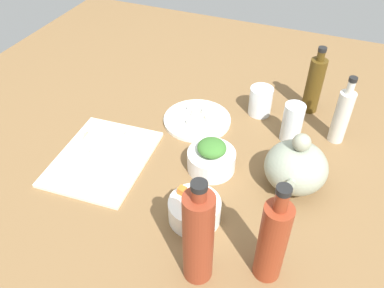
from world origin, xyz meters
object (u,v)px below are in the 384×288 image
(bottle_2, at_px, (198,237))
(drinking_glass_0, at_px, (261,101))
(bowl_carrots, at_px, (195,210))
(teapot, at_px, (296,167))
(drinking_glass_1, at_px, (292,123))
(bottle_1, at_px, (342,115))
(bottle_3, at_px, (273,240))
(plate_tofu, at_px, (197,120))
(bowl_greens, at_px, (211,160))
(cutting_board, at_px, (103,158))
(bottle_0, at_px, (314,84))

(bottle_2, xyz_separation_m, drinking_glass_0, (-0.61, -0.02, -0.08))
(bowl_carrots, xyz_separation_m, bottle_2, (0.13, 0.06, 0.09))
(bowl_carrots, bearing_deg, teapot, 135.10)
(bowl_carrots, bearing_deg, drinking_glass_1, 158.48)
(bowl_carrots, distance_m, bottle_1, 0.52)
(drinking_glass_0, height_order, drinking_glass_1, drinking_glass_1)
(drinking_glass_1, bearing_deg, drinking_glass_0, -128.19)
(bottle_2, relative_size, drinking_glass_1, 2.29)
(bowl_carrots, height_order, bottle_3, bottle_3)
(plate_tofu, bearing_deg, bowl_greens, 31.78)
(plate_tofu, height_order, teapot, teapot)
(cutting_board, distance_m, drinking_glass_0, 0.52)
(bottle_0, xyz_separation_m, drinking_glass_1, (0.17, -0.03, -0.04))
(cutting_board, relative_size, drinking_glass_1, 2.55)
(plate_tofu, height_order, drinking_glass_1, drinking_glass_1)
(bottle_3, distance_m, drinking_glass_1, 0.47)
(plate_tofu, xyz_separation_m, bottle_2, (0.49, 0.20, 0.12))
(drinking_glass_0, distance_m, drinking_glass_1, 0.15)
(teapot, height_order, bottle_2, bottle_2)
(bottle_0, relative_size, drinking_glass_0, 2.39)
(bowl_greens, bearing_deg, drinking_glass_0, 169.15)
(cutting_board, distance_m, bowl_greens, 0.31)
(plate_tofu, relative_size, teapot, 1.20)
(bottle_2, xyz_separation_m, drinking_glass_1, (-0.52, 0.09, -0.06))
(cutting_board, distance_m, plate_tofu, 0.32)
(plate_tofu, relative_size, bottle_2, 0.77)
(drinking_glass_1, bearing_deg, plate_tofu, -84.80)
(drinking_glass_1, bearing_deg, bottle_1, 110.44)
(bowl_greens, distance_m, bottle_3, 0.35)
(bowl_carrots, height_order, bottle_0, bottle_0)
(bottle_3, bearing_deg, drinking_glass_1, -174.62)
(bottle_3, bearing_deg, drinking_glass_0, -163.85)
(bowl_greens, distance_m, bottle_0, 0.44)
(bowl_greens, relative_size, bottle_1, 0.61)
(bottle_0, xyz_separation_m, bottle_2, (0.69, -0.12, 0.03))
(bowl_carrots, relative_size, drinking_glass_1, 1.05)
(cutting_board, relative_size, bottle_0, 1.38)
(cutting_board, height_order, bottle_3, bottle_3)
(bottle_0, xyz_separation_m, drinking_glass_0, (0.08, -0.15, -0.05))
(cutting_board, bearing_deg, drinking_glass_0, 137.31)
(cutting_board, relative_size, bottle_1, 1.44)
(bottle_0, bearing_deg, bottle_3, 1.31)
(teapot, bearing_deg, drinking_glass_0, -149.98)
(bottle_0, bearing_deg, bowl_carrots, -17.99)
(drinking_glass_0, xyz_separation_m, drinking_glass_1, (0.09, 0.12, 0.01))
(drinking_glass_0, bearing_deg, bottle_1, 79.75)
(drinking_glass_0, bearing_deg, drinking_glass_1, 51.81)
(teapot, relative_size, drinking_glass_0, 1.88)
(plate_tofu, relative_size, bottle_0, 0.95)
(bottle_1, relative_size, drinking_glass_1, 1.78)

